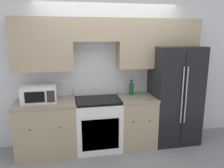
{
  "coord_description": "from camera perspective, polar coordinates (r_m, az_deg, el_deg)",
  "views": [
    {
      "loc": [
        -0.7,
        -3.24,
        1.96
      ],
      "look_at": [
        0.0,
        0.31,
        1.15
      ],
      "focal_mm": 35.0,
      "sensor_mm": 36.0,
      "label": 1
    }
  ],
  "objects": [
    {
      "name": "lower_cabinets_right",
      "position": [
        4.02,
        6.25,
        -9.46
      ],
      "size": [
        0.64,
        0.64,
        0.9
      ],
      "color": "tan",
      "rests_on": "ground_plane"
    },
    {
      "name": "microwave",
      "position": [
        3.74,
        -18.4,
        -2.44
      ],
      "size": [
        0.54,
        0.4,
        0.26
      ],
      "color": "white",
      "rests_on": "lower_cabinets_left"
    },
    {
      "name": "oven_range",
      "position": [
        3.88,
        -3.65,
        -10.18
      ],
      "size": [
        0.76,
        0.65,
        1.06
      ],
      "color": "white",
      "rests_on": "ground_plane"
    },
    {
      "name": "wall_back",
      "position": [
        3.92,
        -0.58,
        6.04
      ],
      "size": [
        8.0,
        0.39,
        2.6
      ],
      "color": "silver",
      "rests_on": "ground_plane"
    },
    {
      "name": "lower_cabinets_left",
      "position": [
        3.88,
        -16.59,
        -10.8
      ],
      "size": [
        0.99,
        0.64,
        0.9
      ],
      "color": "tan",
      "rests_on": "ground_plane"
    },
    {
      "name": "ground_plane",
      "position": [
        3.85,
        0.94,
        -17.92
      ],
      "size": [
        12.0,
        12.0,
        0.0
      ],
      "primitive_type": "plane",
      "color": "gray"
    },
    {
      "name": "bottle",
      "position": [
        3.99,
        5.07,
        -1.22
      ],
      "size": [
        0.08,
        0.08,
        0.27
      ],
      "color": "#195928",
      "rests_on": "lower_cabinets_right"
    },
    {
      "name": "refrigerator",
      "position": [
        4.22,
        15.6,
        -2.58
      ],
      "size": [
        0.84,
        0.8,
        1.77
      ],
      "color": "black",
      "rests_on": "ground_plane"
    }
  ]
}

